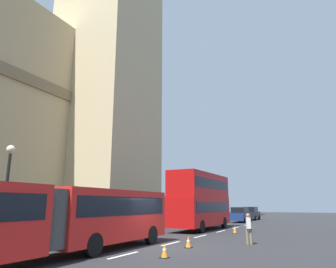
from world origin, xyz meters
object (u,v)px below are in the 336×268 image
object	(u,v)px
pedestrian_near_cones	(249,228)
traffic_cone_west	(165,251)
double_decker_bus	(201,198)
street_lamp	(6,187)
sedan_trailing	(251,213)
traffic_cone_middle	(188,242)
articulated_bus	(39,216)
traffic_cone_east	(235,230)
sedan_lead	(240,215)

from	to	relation	value
pedestrian_near_cones	traffic_cone_west	bearing A→B (deg)	160.18
double_decker_bus	street_lamp	xyz separation A→B (m)	(-15.96, 4.50, 0.35)
traffic_cone_west	pedestrian_near_cones	world-z (taller)	pedestrian_near_cones
sedan_trailing	traffic_cone_middle	xyz separation A→B (m)	(-30.78, -3.56, -0.63)
street_lamp	traffic_cone_west	bearing A→B (deg)	-78.67
articulated_bus	street_lamp	xyz separation A→B (m)	(1.59, 4.51, 1.31)
traffic_cone_east	street_lamp	xyz separation A→B (m)	(-13.90, 8.06, 2.77)
sedan_lead	traffic_cone_east	bearing A→B (deg)	-167.34
sedan_lead	sedan_trailing	size ratio (longest dim) A/B	1.00
traffic_cone_west	pedestrian_near_cones	size ratio (longest dim) A/B	0.34
sedan_lead	traffic_cone_middle	distance (m)	24.45
double_decker_bus	street_lamp	bearing A→B (deg)	164.24
articulated_bus	traffic_cone_middle	world-z (taller)	articulated_bus
traffic_cone_middle	traffic_cone_east	size ratio (longest dim) A/B	1.00
sedan_trailing	street_lamp	world-z (taller)	street_lamp
traffic_cone_east	street_lamp	world-z (taller)	street_lamp
articulated_bus	double_decker_bus	bearing A→B (deg)	0.01
articulated_bus	sedan_trailing	bearing A→B (deg)	-0.01
articulated_bus	pedestrian_near_cones	bearing A→B (deg)	-33.17
sedan_lead	double_decker_bus	bearing A→B (deg)	179.44
traffic_cone_middle	traffic_cone_east	world-z (taller)	same
street_lamp	traffic_cone_east	bearing A→B (deg)	-30.10
double_decker_bus	sedan_lead	size ratio (longest dim) A/B	2.10
traffic_cone_west	traffic_cone_east	distance (m)	12.22
double_decker_bus	sedan_lead	bearing A→B (deg)	-0.56
pedestrian_near_cones	street_lamp	bearing A→B (deg)	126.05
articulated_bus	street_lamp	size ratio (longest dim) A/B	3.14
double_decker_bus	sedan_lead	distance (m)	13.30
double_decker_bus	traffic_cone_east	size ratio (longest dim) A/B	15.89
traffic_cone_east	sedan_trailing	bearing A→B (deg)	9.23
street_lamp	sedan_lead	bearing A→B (deg)	-9.04
sedan_lead	street_lamp	size ratio (longest dim) A/B	0.83
sedan_trailing	traffic_cone_west	distance (m)	34.26
sedan_trailing	traffic_cone_middle	distance (m)	30.99
traffic_cone_middle	pedestrian_near_cones	bearing A→B (deg)	-42.16
sedan_lead	street_lamp	distance (m)	29.58
sedan_lead	traffic_cone_west	bearing A→B (deg)	-172.16
sedan_lead	sedan_trailing	xyz separation A→B (m)	(6.58, 0.12, 0.00)
sedan_trailing	pedestrian_near_cones	distance (m)	28.66
articulated_bus	pedestrian_near_cones	xyz separation A→B (m)	(9.29, -6.07, -0.83)
traffic_cone_middle	street_lamp	distance (m)	9.86
traffic_cone_east	sedan_lead	bearing A→B (deg)	12.66
traffic_cone_middle	street_lamp	xyz separation A→B (m)	(-4.94, 8.08, 2.77)
sedan_lead	pedestrian_near_cones	bearing A→B (deg)	-164.49
street_lamp	traffic_cone_middle	bearing A→B (deg)	-58.57
sedan_trailing	pedestrian_near_cones	xyz separation A→B (m)	(-28.01, -6.07, -0.00)
double_decker_bus	sedan_lead	xyz separation A→B (m)	(13.18, -0.13, -1.79)
traffic_cone_east	pedestrian_near_cones	world-z (taller)	pedestrian_near_cones
traffic_cone_west	articulated_bus	bearing A→B (deg)	129.99
double_decker_bus	pedestrian_near_cones	world-z (taller)	double_decker_bus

